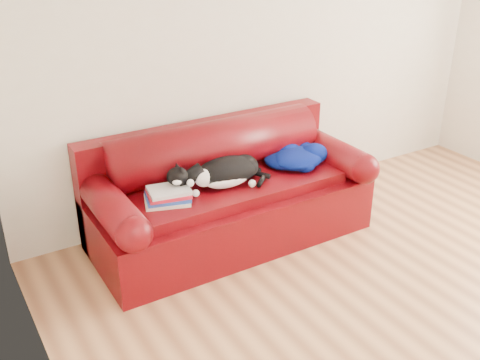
% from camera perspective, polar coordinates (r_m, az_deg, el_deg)
% --- Properties ---
extents(ground, '(4.50, 4.50, 0.00)m').
position_cam_1_polar(ground, '(3.89, 19.80, -12.55)').
color(ground, brown).
rests_on(ground, ground).
extents(sofa_base, '(2.10, 0.90, 0.50)m').
position_cam_1_polar(sofa_base, '(4.32, -0.99, -3.12)').
color(sofa_base, '#400207').
rests_on(sofa_base, ground).
extents(sofa_back, '(2.10, 1.01, 0.88)m').
position_cam_1_polar(sofa_back, '(4.37, -2.62, 1.69)').
color(sofa_back, '#400207').
rests_on(sofa_back, ground).
extents(book_stack, '(0.36, 0.32, 0.10)m').
position_cam_1_polar(book_stack, '(3.89, -7.32, -1.57)').
color(book_stack, beige).
rests_on(book_stack, sofa_base).
extents(cat, '(0.73, 0.30, 0.26)m').
position_cam_1_polar(cat, '(4.07, -1.40, 0.76)').
color(cat, black).
rests_on(cat, sofa_base).
extents(blanket, '(0.58, 0.47, 0.16)m').
position_cam_1_polar(blanket, '(4.45, 5.82, 2.37)').
color(blanket, '#020B44').
rests_on(blanket, sofa_base).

